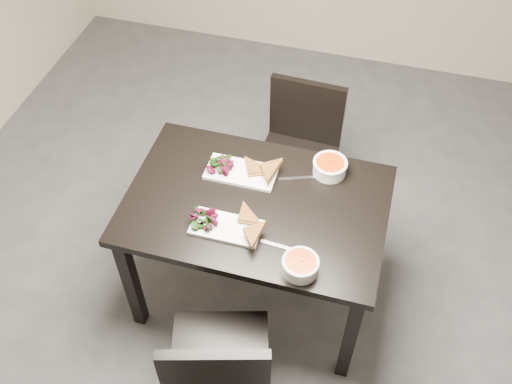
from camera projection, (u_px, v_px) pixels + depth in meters
The scene contains 15 objects.
ground at pixel (321, 340), 3.01m from camera, with size 5.00×5.00×0.00m, color #47474C.
room_shell at pixel (375, 38), 1.63m from camera, with size 5.02×5.02×2.81m.
table at pixel (256, 216), 2.72m from camera, with size 1.20×0.80×0.75m.
chair_near at pixel (219, 369), 2.40m from camera, with size 0.52×0.52×0.85m.
chair_far at pixel (300, 146), 3.27m from camera, with size 0.44×0.44×0.85m.
plate_near at pixel (226, 227), 2.54m from camera, with size 0.31×0.15×0.02m, color white.
sandwich_near at pixel (241, 223), 2.51m from camera, with size 0.15×0.12×0.05m, color #9B5520, non-canonical shape.
salad_near at pixel (204, 218), 2.54m from camera, with size 0.10×0.09×0.04m, color black, non-canonical shape.
soup_bowl_near at pixel (300, 265), 2.37m from camera, with size 0.16×0.16×0.07m.
cutlery_near at pixel (280, 246), 2.48m from camera, with size 0.18×0.02×0.00m, color silver.
plate_far at pixel (241, 172), 2.76m from camera, with size 0.34×0.17×0.02m, color white.
sandwich_far at pixel (253, 172), 2.71m from camera, with size 0.17×0.13×0.05m, color #9B5520, non-canonical shape.
salad_far at pixel (221, 164), 2.75m from camera, with size 0.10×0.09×0.05m, color black, non-canonical shape.
soup_bowl_far at pixel (330, 166), 2.74m from camera, with size 0.17×0.17×0.07m.
cutlery_far at pixel (297, 178), 2.74m from camera, with size 0.18×0.02×0.00m, color silver.
Camera 1 is at (0.05, -1.44, 2.77)m, focal length 40.51 mm.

